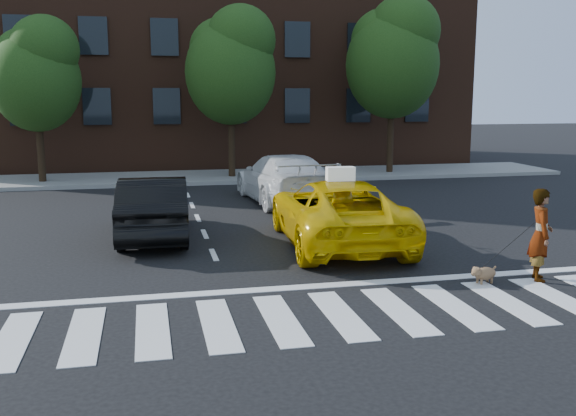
{
  "coord_description": "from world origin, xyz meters",
  "views": [
    {
      "loc": [
        -3.0,
        -9.53,
        3.55
      ],
      "look_at": [
        -0.02,
        3.85,
        1.1
      ],
      "focal_mm": 40.0,
      "sensor_mm": 36.0,
      "label": 1
    }
  ],
  "objects_px": {
    "tree_right": "(393,53)",
    "black_sedan": "(154,207)",
    "dog": "(483,273)",
    "taxi": "(337,212)",
    "woman": "(541,235)",
    "tree_mid": "(231,61)",
    "tree_left": "(36,70)",
    "white_suv": "(284,178)"
  },
  "relations": [
    {
      "from": "tree_right",
      "to": "black_sedan",
      "type": "bearing_deg",
      "value": -134.75
    },
    {
      "from": "tree_left",
      "to": "tree_right",
      "type": "xyz_separation_m",
      "value": [
        14.5,
        -0.0,
        0.82
      ]
    },
    {
      "from": "tree_left",
      "to": "woman",
      "type": "height_order",
      "value": "tree_left"
    },
    {
      "from": "tree_left",
      "to": "dog",
      "type": "height_order",
      "value": "tree_left"
    },
    {
      "from": "tree_mid",
      "to": "tree_right",
      "type": "height_order",
      "value": "tree_right"
    },
    {
      "from": "tree_mid",
      "to": "white_suv",
      "type": "distance_m",
      "value": 7.36
    },
    {
      "from": "tree_right",
      "to": "dog",
      "type": "xyz_separation_m",
      "value": [
        -4.39,
        -15.91,
        -5.06
      ]
    },
    {
      "from": "tree_right",
      "to": "taxi",
      "type": "relative_size",
      "value": 1.37
    },
    {
      "from": "dog",
      "to": "tree_right",
      "type": "bearing_deg",
      "value": 59.8
    },
    {
      "from": "taxi",
      "to": "woman",
      "type": "bearing_deg",
      "value": 131.56
    },
    {
      "from": "tree_left",
      "to": "woman",
      "type": "bearing_deg",
      "value": -54.62
    },
    {
      "from": "black_sedan",
      "to": "white_suv",
      "type": "height_order",
      "value": "white_suv"
    },
    {
      "from": "taxi",
      "to": "dog",
      "type": "distance_m",
      "value": 4.17
    },
    {
      "from": "white_suv",
      "to": "dog",
      "type": "distance_m",
      "value": 9.99
    },
    {
      "from": "tree_mid",
      "to": "woman",
      "type": "bearing_deg",
      "value": -76.6
    },
    {
      "from": "tree_right",
      "to": "woman",
      "type": "distance_m",
      "value": 16.8
    },
    {
      "from": "tree_left",
      "to": "taxi",
      "type": "relative_size",
      "value": 1.16
    },
    {
      "from": "black_sedan",
      "to": "tree_mid",
      "type": "bearing_deg",
      "value": -105.94
    },
    {
      "from": "tree_mid",
      "to": "white_suv",
      "type": "bearing_deg",
      "value": -81.9
    },
    {
      "from": "tree_mid",
      "to": "dog",
      "type": "distance_m",
      "value": 16.78
    },
    {
      "from": "taxi",
      "to": "white_suv",
      "type": "bearing_deg",
      "value": -86.49
    },
    {
      "from": "white_suv",
      "to": "dog",
      "type": "relative_size",
      "value": 9.12
    },
    {
      "from": "white_suv",
      "to": "tree_right",
      "type": "bearing_deg",
      "value": -139.14
    },
    {
      "from": "dog",
      "to": "taxi",
      "type": "bearing_deg",
      "value": 100.21
    },
    {
      "from": "woman",
      "to": "black_sedan",
      "type": "bearing_deg",
      "value": 75.4
    },
    {
      "from": "tree_right",
      "to": "woman",
      "type": "xyz_separation_m",
      "value": [
        -3.21,
        -15.9,
        -4.37
      ]
    },
    {
      "from": "tree_right",
      "to": "dog",
      "type": "relative_size",
      "value": 12.66
    },
    {
      "from": "woman",
      "to": "tree_left",
      "type": "bearing_deg",
      "value": 57.79
    },
    {
      "from": "taxi",
      "to": "woman",
      "type": "height_order",
      "value": "woman"
    },
    {
      "from": "taxi",
      "to": "white_suv",
      "type": "distance_m",
      "value": 6.08
    },
    {
      "from": "white_suv",
      "to": "woman",
      "type": "relative_size",
      "value": 3.11
    },
    {
      "from": "black_sedan",
      "to": "dog",
      "type": "distance_m",
      "value": 8.11
    },
    {
      "from": "tree_mid",
      "to": "black_sedan",
      "type": "distance_m",
      "value": 11.75
    },
    {
      "from": "white_suv",
      "to": "dog",
      "type": "height_order",
      "value": "white_suv"
    },
    {
      "from": "white_suv",
      "to": "woman",
      "type": "height_order",
      "value": "woman"
    },
    {
      "from": "tree_right",
      "to": "black_sedan",
      "type": "relative_size",
      "value": 1.66
    },
    {
      "from": "tree_right",
      "to": "woman",
      "type": "relative_size",
      "value": 4.32
    },
    {
      "from": "dog",
      "to": "tree_left",
      "type": "bearing_deg",
      "value": 107.66
    },
    {
      "from": "tree_mid",
      "to": "taxi",
      "type": "distance_m",
      "value": 12.86
    },
    {
      "from": "white_suv",
      "to": "tree_left",
      "type": "bearing_deg",
      "value": -39.97
    },
    {
      "from": "tree_mid",
      "to": "dog",
      "type": "xyz_separation_m",
      "value": [
        2.61,
        -15.91,
        -4.65
      ]
    },
    {
      "from": "black_sedan",
      "to": "dog",
      "type": "height_order",
      "value": "black_sedan"
    }
  ]
}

